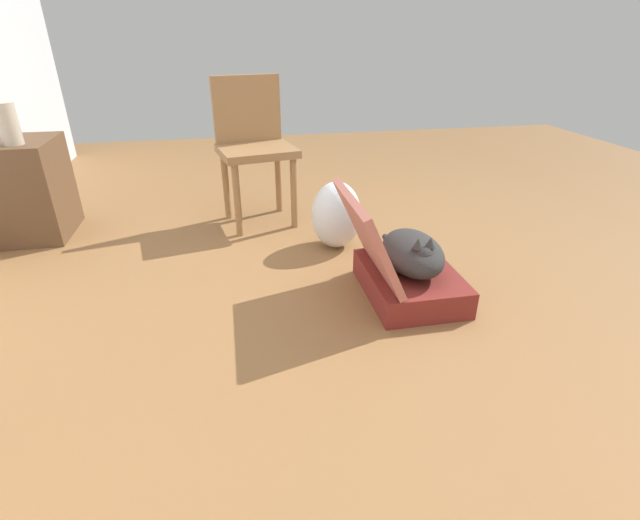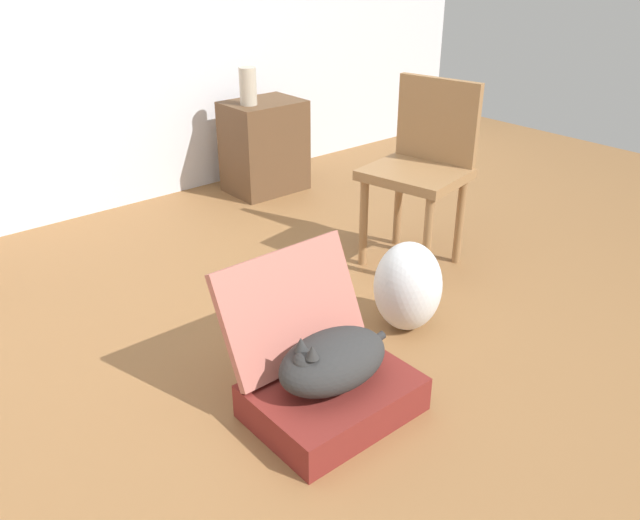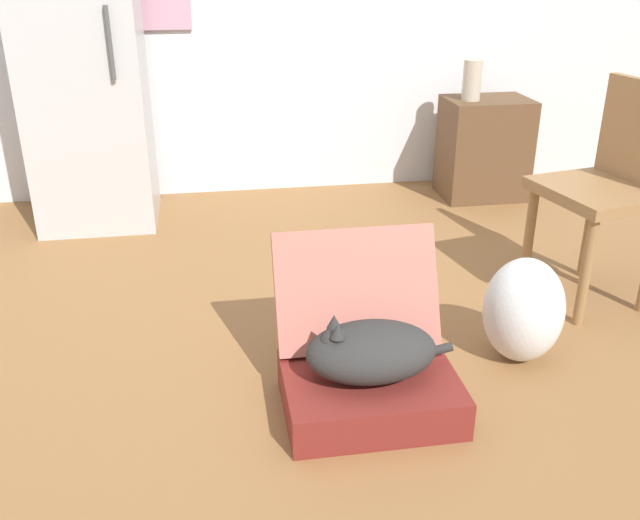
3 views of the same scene
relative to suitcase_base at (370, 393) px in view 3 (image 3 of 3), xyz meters
The scene contains 9 objects.
ground_plane 0.31m from the suitcase_base, 51.29° to the left, with size 7.68×7.68×0.00m, color olive.
suitcase_base is the anchor object (origin of this frame).
suitcase_lid 0.36m from the suitcase_base, 90.00° to the left, with size 0.58×0.44×0.04m, color #B26356.
cat 0.17m from the suitcase_base, behind, with size 0.51×0.28×0.23m.
plastic_bag_white 0.69m from the suitcase_base, 19.89° to the left, with size 0.30×0.30×0.41m, color silver.
refrigerator 2.47m from the suitcase_base, 118.59° to the left, with size 0.62×0.60×1.85m.
side_table 2.42m from the suitcase_base, 60.06° to the left, with size 0.50×0.38×0.61m, color brown.
vase_tall 2.42m from the suitcase_base, 62.43° to the left, with size 0.11×0.11×0.23m, color #B7AD99.
chair 1.45m from the suitcase_base, 29.52° to the left, with size 0.51×0.55×0.95m.
Camera 3 is at (-0.67, -2.14, 1.45)m, focal length 39.14 mm.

